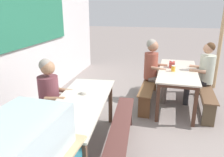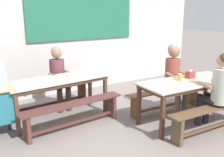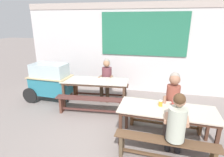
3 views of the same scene
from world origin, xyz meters
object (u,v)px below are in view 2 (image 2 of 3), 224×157
at_px(bench_near_back, 166,97).
at_px(person_right_near_table, 174,73).
at_px(dining_table_far, 58,83).
at_px(bench_far_back, 47,94).
at_px(soup_bowl, 71,75).
at_px(bench_near_front, 212,116).
at_px(condiment_jar, 180,77).
at_px(person_center_facing, 59,74).
at_px(bench_far_front, 74,111).
at_px(dining_table_near, 189,85).
at_px(tissue_box, 190,75).
at_px(person_near_front, 217,88).

xyz_separation_m(bench_near_back, person_right_near_table, (0.11, -0.07, 0.48)).
relative_size(dining_table_far, person_right_near_table, 1.41).
xyz_separation_m(bench_far_back, person_right_near_table, (2.06, -1.45, 0.46)).
xyz_separation_m(bench_far_back, soup_bowl, (0.30, -0.53, 0.47)).
bearing_deg(dining_table_far, soup_bowl, 4.14).
distance_m(dining_table_far, person_right_near_table, 2.21).
height_order(bench_far_back, bench_near_front, same).
bearing_deg(bench_near_back, condiment_jar, -108.65).
distance_m(dining_table_far, person_center_facing, 0.54).
height_order(bench_far_front, bench_near_back, same).
xyz_separation_m(bench_far_front, soup_bowl, (0.22, 0.57, 0.47)).
height_order(bench_far_back, person_center_facing, person_center_facing).
xyz_separation_m(bench_far_front, bench_near_back, (1.87, -0.27, -0.02)).
bearing_deg(person_right_near_table, dining_table_far, 156.19).
relative_size(dining_table_near, tissue_box, 12.56).
xyz_separation_m(dining_table_far, bench_far_front, (0.04, -0.55, -0.37)).
distance_m(dining_table_near, person_right_near_table, 0.51).
distance_m(bench_far_back, bench_near_front, 3.12).
bearing_deg(person_center_facing, dining_table_far, -112.11).
bearing_deg(bench_far_back, person_right_near_table, -35.01).
bearing_deg(person_right_near_table, condiment_jar, -125.05).
xyz_separation_m(dining_table_near, person_right_near_table, (0.14, 0.48, 0.09)).
bearing_deg(bench_near_back, bench_near_front, -93.05).
bearing_deg(dining_table_far, person_near_front, -43.06).
height_order(person_right_near_table, soup_bowl, person_right_near_table).
distance_m(bench_far_front, soup_bowl, 0.77).
bearing_deg(person_right_near_table, bench_far_back, 144.99).
relative_size(bench_near_front, person_center_facing, 1.38).
xyz_separation_m(bench_far_front, person_right_near_table, (1.98, -0.34, 0.46)).
relative_size(dining_table_near, person_near_front, 1.42).
bearing_deg(dining_table_near, person_center_facing, 131.77).
bearing_deg(dining_table_far, bench_near_front, -46.19).
bearing_deg(dining_table_near, dining_table_far, 143.80).
bearing_deg(bench_near_back, person_right_near_table, -31.60).
bearing_deg(bench_near_front, tissue_box, 73.91).
bearing_deg(person_right_near_table, bench_near_front, -99.53).
distance_m(dining_table_far, person_near_front, 2.73).
distance_m(dining_table_far, bench_near_back, 2.11).
height_order(person_center_facing, soup_bowl, person_center_facing).
height_order(bench_far_front, tissue_box, tissue_box).
height_order(bench_near_back, tissue_box, tissue_box).
height_order(dining_table_far, bench_near_front, dining_table_far).
height_order(person_near_front, condiment_jar, person_near_front).
distance_m(bench_far_back, person_near_front, 3.19).
height_order(dining_table_far, soup_bowl, soup_bowl).
relative_size(person_center_facing, person_right_near_table, 0.94).
bearing_deg(bench_near_front, bench_far_back, 127.29).
bearing_deg(tissue_box, dining_table_near, -144.23).
distance_m(dining_table_near, bench_far_front, 2.05).
distance_m(bench_near_back, tissue_box, 0.70).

